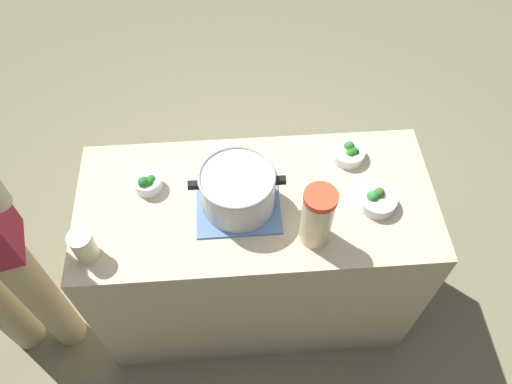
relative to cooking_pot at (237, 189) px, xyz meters
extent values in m
plane|color=#767255|center=(-0.07, -0.01, -0.98)|extent=(8.00, 8.00, 0.00)
cube|color=#BCAB8A|center=(-0.07, -0.01, -0.54)|extent=(1.34, 0.61, 0.89)
cube|color=#5474AB|center=(0.00, 0.00, -0.09)|extent=(0.30, 0.28, 0.01)
cylinder|color=#B7B7BC|center=(0.00, 0.00, -0.01)|extent=(0.26, 0.26, 0.16)
torus|color=#99999E|center=(0.00, 0.00, 0.07)|extent=(0.27, 0.27, 0.01)
cube|color=black|center=(-0.15, 0.00, 0.04)|extent=(0.04, 0.02, 0.02)
cube|color=black|center=(0.15, 0.00, 0.04)|extent=(0.04, 0.02, 0.02)
cylinder|color=beige|center=(-0.26, 0.16, 0.02)|extent=(0.11, 0.11, 0.23)
cylinder|color=red|center=(-0.26, 0.16, 0.15)|extent=(0.11, 0.11, 0.02)
ellipsoid|color=yellow|center=(-0.24, 0.16, 0.07)|extent=(0.04, 0.04, 0.01)
cylinder|color=beige|center=(0.52, 0.17, -0.04)|extent=(0.08, 0.08, 0.11)
cylinder|color=#B2AD99|center=(0.52, 0.17, 0.02)|extent=(0.08, 0.08, 0.01)
cylinder|color=silver|center=(-0.44, -0.19, -0.07)|extent=(0.13, 0.13, 0.04)
ellipsoid|color=#2A6F1C|center=(-0.44, -0.17, -0.05)|extent=(0.04, 0.04, 0.04)
ellipsoid|color=#30712D|center=(-0.44, -0.21, -0.05)|extent=(0.04, 0.04, 0.05)
ellipsoid|color=#256622|center=(-0.46, -0.18, -0.05)|extent=(0.04, 0.04, 0.04)
cylinder|color=silver|center=(0.33, -0.10, -0.07)|extent=(0.10, 0.10, 0.05)
ellipsoid|color=#26682F|center=(0.34, -0.08, -0.04)|extent=(0.04, 0.04, 0.05)
ellipsoid|color=#23811C|center=(0.32, -0.08, -0.05)|extent=(0.04, 0.04, 0.05)
ellipsoid|color=#25762E|center=(0.32, -0.10, -0.05)|extent=(0.04, 0.04, 0.04)
cylinder|color=silver|center=(-0.51, 0.04, -0.07)|extent=(0.14, 0.14, 0.05)
ellipsoid|color=#32651C|center=(-0.51, 0.02, -0.04)|extent=(0.04, 0.04, 0.05)
ellipsoid|color=#2D7C37|center=(-0.48, 0.04, -0.05)|extent=(0.05, 0.05, 0.05)
cylinder|color=tan|center=(0.85, 0.11, -0.57)|extent=(0.14, 0.14, 0.82)
camera|label=1|loc=(0.01, 1.03, 1.44)|focal=35.31mm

